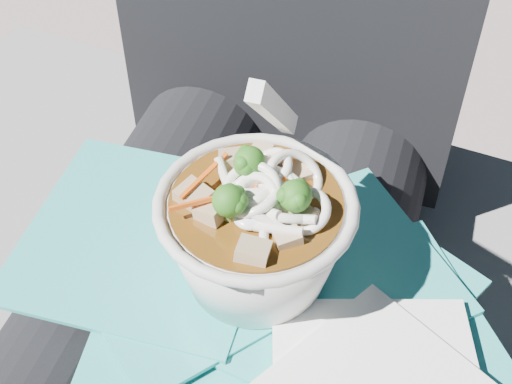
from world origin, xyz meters
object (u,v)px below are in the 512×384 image
(stone_ledge, at_px, (257,362))
(person_body, at_px, (239,231))
(lap, at_px, (205,328))
(udon_bowl, at_px, (257,227))
(plastic_bag, at_px, (262,285))

(stone_ledge, xyz_separation_m, person_body, (-0.00, -0.06, 0.32))
(stone_ledge, distance_m, lap, 0.33)
(lap, relative_size, person_body, 0.48)
(lap, distance_m, udon_bowl, 0.14)
(lap, bearing_deg, plastic_bag, 5.95)
(stone_ledge, height_order, lap, lap)
(person_body, relative_size, plastic_bag, 2.43)
(person_body, height_order, udon_bowl, person_body)
(lap, height_order, udon_bowl, udon_bowl)
(stone_ledge, distance_m, udon_bowl, 0.46)
(udon_bowl, bearing_deg, lap, -166.45)
(lap, distance_m, person_body, 0.10)
(stone_ledge, xyz_separation_m, lap, (0.00, -0.15, 0.30))
(stone_ledge, height_order, udon_bowl, udon_bowl)
(lap, height_order, person_body, person_body)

